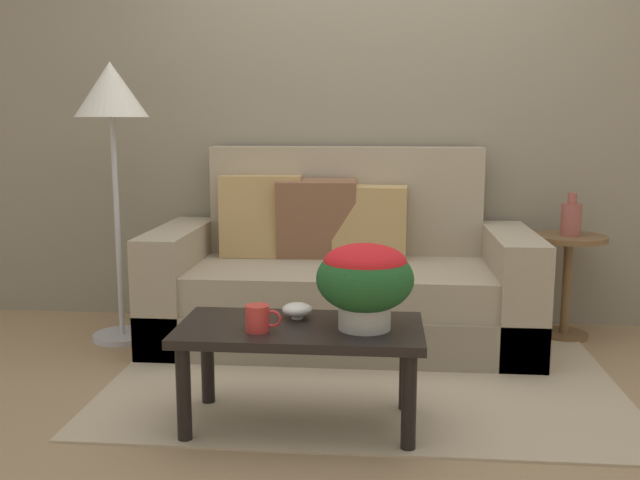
# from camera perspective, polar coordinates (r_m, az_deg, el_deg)

# --- Properties ---
(ground_plane) EXTENTS (14.00, 14.00, 0.00)m
(ground_plane) POSITION_cam_1_polar(r_m,az_deg,el_deg) (3.34, 3.40, -11.94)
(ground_plane) COLOR #997A56
(wall_back) EXTENTS (6.40, 0.12, 2.87)m
(wall_back) POSITION_cam_1_polar(r_m,az_deg,el_deg) (4.37, 4.13, 12.33)
(wall_back) COLOR gray
(wall_back) RESTS_ON ground
(area_rug) EXTENTS (2.37, 1.70, 0.01)m
(area_rug) POSITION_cam_1_polar(r_m,az_deg,el_deg) (3.53, 3.50, -10.69)
(area_rug) COLOR tan
(area_rug) RESTS_ON ground
(couch) EXTENTS (2.07, 0.91, 1.07)m
(couch) POSITION_cam_1_polar(r_m,az_deg,el_deg) (3.99, 1.59, -3.29)
(couch) COLOR gray
(couch) RESTS_ON ground
(coffee_table) EXTENTS (0.97, 0.49, 0.42)m
(coffee_table) POSITION_cam_1_polar(r_m,az_deg,el_deg) (2.86, -1.60, -8.12)
(coffee_table) COLOR black
(coffee_table) RESTS_ON ground
(side_table) EXTENTS (0.41, 0.41, 0.59)m
(side_table) POSITION_cam_1_polar(r_m,az_deg,el_deg) (4.24, 19.27, -2.08)
(side_table) COLOR brown
(side_table) RESTS_ON ground
(floor_lamp) EXTENTS (0.39, 0.39, 1.54)m
(floor_lamp) POSITION_cam_1_polar(r_m,az_deg,el_deg) (4.05, -16.39, 10.02)
(floor_lamp) COLOR #B2B2B7
(floor_lamp) RESTS_ON ground
(potted_plant) EXTENTS (0.38, 0.38, 0.34)m
(potted_plant) POSITION_cam_1_polar(r_m,az_deg,el_deg) (2.75, 3.63, -3.03)
(potted_plant) COLOR #B7B2A8
(potted_plant) RESTS_ON coffee_table
(coffee_mug) EXTENTS (0.14, 0.09, 0.10)m
(coffee_mug) POSITION_cam_1_polar(r_m,az_deg,el_deg) (2.76, -4.97, -6.29)
(coffee_mug) COLOR red
(coffee_mug) RESTS_ON coffee_table
(snack_bowl) EXTENTS (0.13, 0.13, 0.07)m
(snack_bowl) POSITION_cam_1_polar(r_m,az_deg,el_deg) (2.93, -1.85, -5.64)
(snack_bowl) COLOR silver
(snack_bowl) RESTS_ON coffee_table
(table_vase) EXTENTS (0.11, 0.11, 0.24)m
(table_vase) POSITION_cam_1_polar(r_m,az_deg,el_deg) (4.19, 19.52, 1.66)
(table_vase) COLOR #934C42
(table_vase) RESTS_ON side_table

